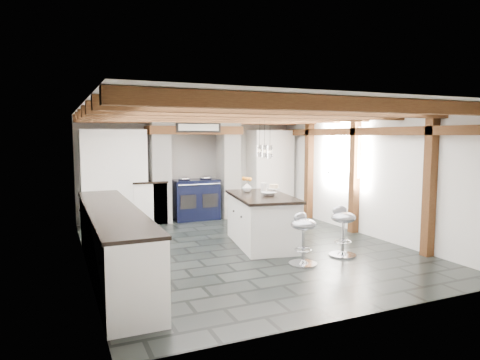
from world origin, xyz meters
name	(u,v)px	position (x,y,z in m)	size (l,w,h in m)	color
ground	(244,247)	(0.00, 0.00, 0.00)	(6.00, 6.00, 0.00)	black
room_shell	(184,178)	(-0.61, 1.42, 1.07)	(6.00, 6.03, 6.00)	white
range_cooker	(195,199)	(0.00, 2.68, 0.47)	(1.00, 0.63, 0.99)	black
kitchen_island	(262,219)	(0.35, 0.06, 0.44)	(1.20, 1.88, 1.15)	white
bar_stool_near	(343,225)	(1.20, -1.08, 0.49)	(0.42, 0.42, 0.78)	silver
bar_stool_far	(303,233)	(0.38, -1.22, 0.47)	(0.47, 0.47, 0.76)	silver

